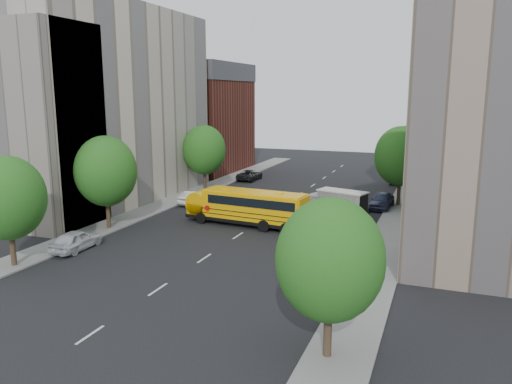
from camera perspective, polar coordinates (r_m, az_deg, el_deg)
The scene contains 24 objects.
ground at distance 42.14m, azimuth -1.02°, elevation -4.31°, with size 120.00×120.00×0.00m, color black.
sidewalk_left at distance 51.55m, azimuth -10.84°, elevation -1.55°, with size 3.00×80.00×0.12m, color slate.
sidewalk_right at distance 44.25m, azimuth 15.48°, elevation -3.89°, with size 3.00×80.00×0.12m, color slate.
lane_markings at distance 51.27m, azimuth 3.17°, elevation -1.50°, with size 0.15×64.00×0.01m, color silver.
building_left_cream at distance 54.86m, azimuth -16.54°, elevation 9.43°, with size 10.00×26.00×20.00m, color beige.
building_left_redbrick at distance 73.72m, azimuth -5.92°, elevation 7.45°, with size 10.00×15.00×13.00m, color maroon.
building_left_near at distance 47.00m, azimuth -24.25°, elevation 6.85°, with size 10.00×7.00×17.00m, color tan.
building_right_near at distance 33.37m, azimuth 25.79°, elevation 5.32°, with size 10.00×7.00×17.00m, color gray.
building_right_far at distance 57.75m, azimuth 23.95°, elevation 8.01°, with size 10.00×22.00×18.00m, color tan.
building_right_sidewall at distance 46.78m, azimuth 24.57°, elevation 7.42°, with size 10.10×0.30×18.00m, color brown.
street_tree_0 at distance 35.92m, azimuth -26.50°, elevation -0.63°, with size 4.80×4.80×7.41m.
street_tree_1 at distance 43.11m, azimuth -16.80°, elevation 2.30°, with size 5.12×5.12×7.90m.
street_tree_2 at distance 58.27m, azimuth -5.94°, elevation 4.81°, with size 4.99×4.99×7.71m.
street_tree_3 at distance 21.22m, azimuth 8.45°, elevation -7.69°, with size 4.61×4.61×7.11m.
street_tree_4 at distance 52.18m, azimuth 16.21°, elevation 3.95°, with size 5.25×5.25×8.10m.
street_tree_5 at distance 64.12m, azimuth 17.14°, elevation 4.84°, with size 4.86×4.86×7.51m.
school_bus at distance 43.10m, azimuth -1.16°, elevation -1.56°, with size 11.32×3.61×3.14m.
safari_truck at distance 47.28m, azimuth 9.34°, elevation -1.14°, with size 5.97×3.47×2.42m.
parked_car_0 at distance 38.87m, azimuth -19.86°, elevation -5.18°, with size 1.78×4.42×1.51m, color silver.
parked_car_1 at distance 51.98m, azimuth -7.04°, elevation -0.60°, with size 1.51×4.32×1.42m, color silver.
parked_car_2 at distance 65.85m, azimuth -0.72°, elevation 1.96°, with size 2.26×4.89×1.36m, color black.
parked_car_3 at distance 30.84m, azimuth 7.76°, elevation -8.93°, with size 2.00×4.93×1.43m, color maroon.
parked_car_4 at distance 51.14m, azimuth 14.21°, elevation -0.95°, with size 1.90×4.73×1.61m, color #343A5B.
parked_car_5 at distance 66.24m, azimuth 15.83°, elevation 1.68°, with size 1.67×4.79×1.58m, color #9B9A96.
Camera 1 is at (15.22, -37.64, 11.29)m, focal length 35.00 mm.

